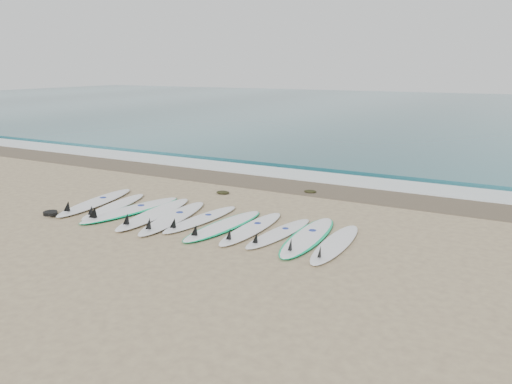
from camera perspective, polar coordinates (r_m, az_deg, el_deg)
The scene contains 19 objects.
ground at distance 11.20m, azimuth -6.26°, elevation -3.41°, with size 120.00×120.00×0.00m, color tan.
ocean at distance 41.85m, azimuth 20.09°, elevation 8.77°, with size 120.00×55.00×0.03m, color #26606B.
wet_sand_band at distance 14.63m, azimuth 2.84°, elevation 0.89°, with size 120.00×1.80×0.01m, color brown.
foam_band at distance 15.87m, azimuth 5.03°, elevation 1.96°, with size 120.00×1.40×0.04m, color silver.
wave_crest at distance 17.23m, azimuth 7.02°, elevation 2.98°, with size 120.00×1.00×0.10m, color #26606B.
surfboard_0 at distance 13.12m, azimuth -18.00°, elevation -1.12°, with size 1.02×2.91×0.36m.
surfboard_1 at distance 12.63m, azimuth -16.01°, elevation -1.60°, with size 0.93×2.55×0.32m.
surfboard_2 at distance 12.23m, azimuth -14.16°, elevation -1.99°, with size 1.16×2.93×0.36m.
surfboard_3 at distance 11.75m, azimuth -11.71°, elevation -2.47°, with size 0.88×2.91×0.37m.
surfboard_4 at distance 11.37m, azimuth -9.58°, elevation -2.93°, with size 0.98×2.86×0.36m.
surfboard_5 at distance 11.21m, azimuth -6.47°, elevation -3.12°, with size 0.74×2.50×0.31m.
surfboard_6 at distance 10.75m, azimuth -3.80°, elevation -3.85°, with size 0.87×2.65×0.33m.
surfboard_7 at distance 10.51m, azimuth -0.64°, elevation -4.20°, with size 0.53×2.54×0.32m.
surfboard_8 at distance 10.24m, azimuth 2.51°, elevation -4.74°, with size 0.76×2.36×0.30m.
surfboard_9 at distance 10.09m, azimuth 5.91°, elevation -5.10°, with size 0.82×2.77×0.35m.
surfboard_10 at distance 9.75m, azimuth 8.97°, elevation -5.89°, with size 0.58×2.51×0.32m.
seaweed_near at distance 13.59m, azimuth -3.81°, elevation -0.04°, with size 0.38×0.29×0.07m, color black.
seaweed_far at distance 13.75m, azimuth 6.22°, elevation 0.06°, with size 0.35×0.27×0.07m, color black.
leash_coil at distance 12.56m, azimuth -22.40°, elevation -2.25°, with size 0.46×0.36×0.11m.
Camera 1 is at (6.11, -8.76, 3.38)m, focal length 35.00 mm.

